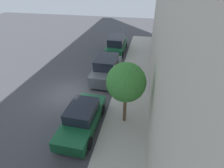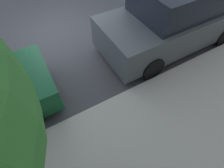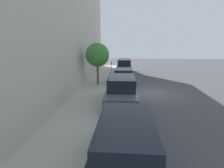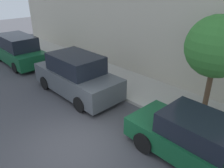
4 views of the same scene
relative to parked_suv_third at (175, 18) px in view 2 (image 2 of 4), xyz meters
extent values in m
plane|color=#424247|center=(-2.38, -3.16, -0.93)|extent=(60.00, 60.00, 0.00)
cube|color=#B2ADA3|center=(2.50, -3.16, -0.86)|extent=(2.76, 32.00, 0.15)
cylinder|color=black|center=(-0.90, -4.88, -0.58)|extent=(0.22, 0.70, 0.70)
cylinder|color=black|center=(0.80, -4.88, -0.58)|extent=(0.22, 0.70, 0.70)
cube|color=#4C5156|center=(0.00, 0.00, -0.23)|extent=(1.97, 4.81, 0.96)
cylinder|color=black|center=(-0.93, 1.49, -0.58)|extent=(0.22, 0.70, 0.70)
cylinder|color=black|center=(0.93, 1.49, -0.58)|extent=(0.22, 0.70, 0.70)
cylinder|color=black|center=(-0.93, -1.49, -0.58)|extent=(0.22, 0.70, 0.70)
cylinder|color=black|center=(0.93, -1.49, -0.58)|extent=(0.22, 0.70, 0.70)
camera|label=1|loc=(3.28, -13.52, 7.07)|focal=28.00mm
camera|label=2|loc=(3.28, -4.12, 2.96)|focal=28.00mm
camera|label=3|loc=(-0.14, 11.10, 3.27)|focal=28.00mm
camera|label=4|loc=(-5.48, -8.19, 4.11)|focal=35.00mm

